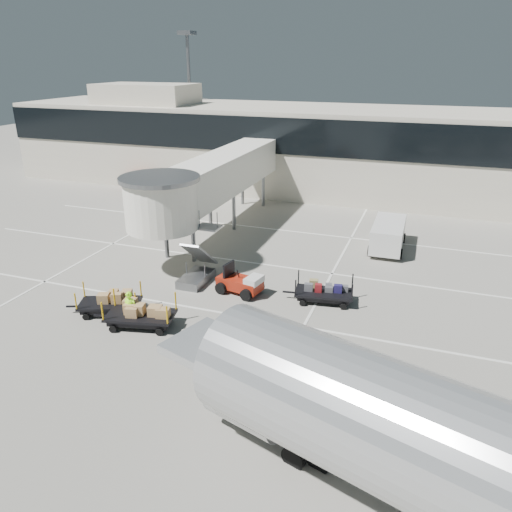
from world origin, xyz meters
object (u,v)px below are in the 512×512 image
(ground_worker, at_px, (130,309))
(aircraft, at_px, (483,470))
(belt_loader, at_px, (140,183))
(box_cart_far, at_px, (109,304))
(baggage_tug, at_px, (241,283))
(box_cart_near, at_px, (141,315))
(minivan, at_px, (388,233))
(suitcase_cart, at_px, (322,293))

(ground_worker, xyz_separation_m, aircraft, (15.46, -7.44, 1.83))
(belt_loader, height_order, aircraft, aircraft)
(box_cart_far, distance_m, ground_worker, 1.94)
(baggage_tug, bearing_deg, box_cart_near, -111.26)
(box_cart_far, bearing_deg, minivan, 28.10)
(suitcase_cart, bearing_deg, minivan, 66.81)
(box_cart_near, height_order, box_cart_far, box_cart_near)
(ground_worker, relative_size, belt_loader, 0.48)
(aircraft, bearing_deg, baggage_tug, 150.39)
(box_cart_far, distance_m, aircraft, 19.18)
(suitcase_cart, height_order, belt_loader, belt_loader)
(baggage_tug, xyz_separation_m, belt_loader, (-18.25, 18.71, 0.06))
(baggage_tug, relative_size, ground_worker, 1.50)
(belt_loader, bearing_deg, ground_worker, -50.41)
(box_cart_near, relative_size, ground_worker, 2.30)
(minivan, xyz_separation_m, aircraft, (4.55, -22.91, 1.59))
(baggage_tug, distance_m, aircraft, 17.40)
(baggage_tug, height_order, belt_loader, belt_loader)
(suitcase_cart, xyz_separation_m, box_cart_far, (-10.19, -5.09, 0.03))
(minivan, relative_size, belt_loader, 1.34)
(suitcase_cart, bearing_deg, box_cart_near, -153.08)
(belt_loader, bearing_deg, aircraft, -37.86)
(box_cart_near, distance_m, belt_loader, 28.21)
(aircraft, bearing_deg, ground_worker, 172.32)
(minivan, bearing_deg, ground_worker, -126.04)
(suitcase_cart, bearing_deg, aircraft, -70.65)
(box_cart_far, bearing_deg, ground_worker, -42.20)
(baggage_tug, bearing_deg, box_cart_far, -129.41)
(box_cart_far, distance_m, minivan, 19.50)
(box_cart_far, xyz_separation_m, ground_worker, (1.78, -0.68, 0.35))
(box_cart_near, height_order, ground_worker, ground_worker)
(suitcase_cart, distance_m, box_cart_far, 11.39)
(minivan, bearing_deg, suitcase_cart, -105.28)
(suitcase_cart, bearing_deg, ground_worker, -154.34)
(box_cart_far, height_order, minivan, minivan)
(box_cart_far, height_order, aircraft, aircraft)
(suitcase_cart, relative_size, box_cart_far, 1.00)
(suitcase_cart, distance_m, box_cart_near, 9.69)
(suitcase_cart, xyz_separation_m, belt_loader, (-22.84, 18.26, 0.13))
(box_cart_far, bearing_deg, belt_loader, 97.16)
(suitcase_cart, xyz_separation_m, minivan, (2.50, 9.71, 0.61))
(baggage_tug, distance_m, box_cart_near, 6.15)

